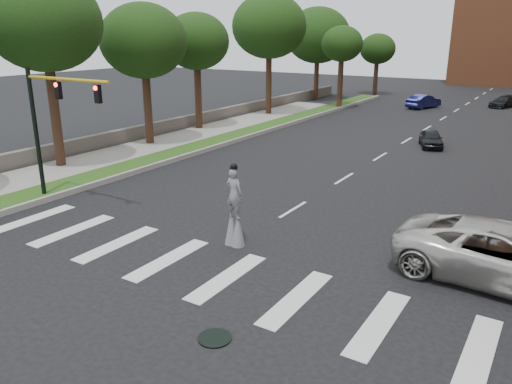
% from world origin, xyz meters
% --- Properties ---
extents(ground_plane, '(160.00, 160.00, 0.00)m').
position_xyz_m(ground_plane, '(0.00, 0.00, 0.00)').
color(ground_plane, black).
rests_on(ground_plane, ground).
extents(grass_median, '(2.00, 60.00, 0.25)m').
position_xyz_m(grass_median, '(-11.50, 20.00, 0.12)').
color(grass_median, '#234914').
rests_on(grass_median, ground).
extents(median_curb, '(0.20, 60.00, 0.28)m').
position_xyz_m(median_curb, '(-10.45, 20.00, 0.14)').
color(median_curb, '#999893').
rests_on(median_curb, ground).
extents(sidewalk_left, '(4.00, 60.00, 0.18)m').
position_xyz_m(sidewalk_left, '(-14.50, 10.00, 0.09)').
color(sidewalk_left, gray).
rests_on(sidewalk_left, ground).
extents(stone_wall, '(0.50, 56.00, 1.10)m').
position_xyz_m(stone_wall, '(-17.00, 22.00, 0.55)').
color(stone_wall, '#5A544D').
rests_on(stone_wall, ground).
extents(manhole, '(0.90, 0.90, 0.04)m').
position_xyz_m(manhole, '(3.00, -2.00, 0.02)').
color(manhole, black).
rests_on(manhole, ground).
extents(traffic_signal, '(5.30, 0.23, 6.20)m').
position_xyz_m(traffic_signal, '(-9.78, 3.00, 4.15)').
color(traffic_signal, black).
rests_on(traffic_signal, ground).
extents(stilt_performer, '(0.84, 0.54, 3.20)m').
position_xyz_m(stilt_performer, '(-0.02, 3.33, 1.33)').
color(stilt_performer, '#341F15').
rests_on(stilt_performer, ground).
extents(suv_crossing, '(7.03, 3.58, 1.90)m').
position_xyz_m(suv_crossing, '(9.00, 5.43, 0.95)').
color(suv_crossing, beige).
rests_on(suv_crossing, ground).
extents(car_near, '(2.54, 3.74, 1.18)m').
position_xyz_m(car_near, '(2.02, 24.79, 0.59)').
color(car_near, black).
rests_on(car_near, ground).
extents(car_mid, '(2.93, 4.64, 1.44)m').
position_xyz_m(car_mid, '(-3.35, 43.70, 0.72)').
color(car_mid, '#15184A').
rests_on(car_mid, ground).
extents(car_far, '(2.97, 4.45, 1.20)m').
position_xyz_m(car_far, '(3.81, 48.99, 0.60)').
color(car_far, black).
rests_on(car_far, ground).
extents(tree_1, '(6.32, 6.32, 10.93)m').
position_xyz_m(tree_1, '(-15.25, 7.21, 8.19)').
color(tree_1, '#341F15').
rests_on(tree_1, ground).
extents(tree_2, '(5.89, 5.89, 9.67)m').
position_xyz_m(tree_2, '(-15.16, 14.67, 7.12)').
color(tree_2, '#341F15').
rests_on(tree_2, ground).
extents(tree_3, '(5.21, 5.21, 9.26)m').
position_xyz_m(tree_3, '(-15.85, 21.20, 6.99)').
color(tree_3, '#341F15').
rests_on(tree_3, ground).
extents(tree_4, '(6.95, 6.95, 11.21)m').
position_xyz_m(tree_4, '(-14.98, 30.96, 8.22)').
color(tree_4, '#341F15').
rests_on(tree_4, ground).
extents(tree_5, '(7.49, 7.49, 10.58)m').
position_xyz_m(tree_5, '(-16.21, 44.12, 7.38)').
color(tree_5, '#341F15').
rests_on(tree_5, ground).
extents(tree_6, '(4.23, 4.23, 8.42)m').
position_xyz_m(tree_6, '(-10.77, 38.45, 6.52)').
color(tree_6, '#341F15').
rests_on(tree_6, ground).
extents(tree_7, '(4.45, 4.45, 7.63)m').
position_xyz_m(tree_7, '(-11.88, 52.68, 5.67)').
color(tree_7, '#341F15').
rests_on(tree_7, ground).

